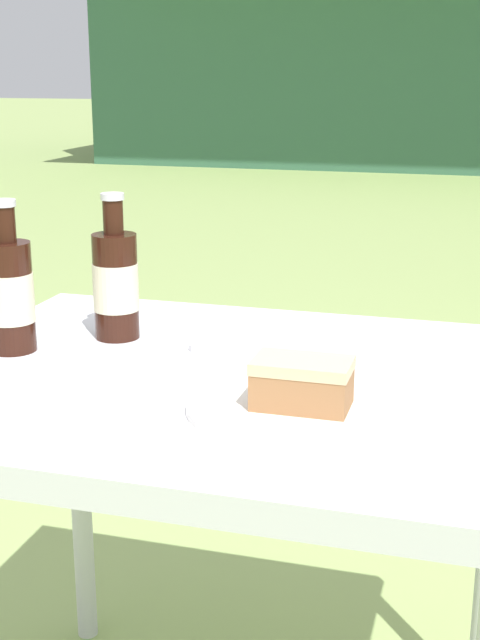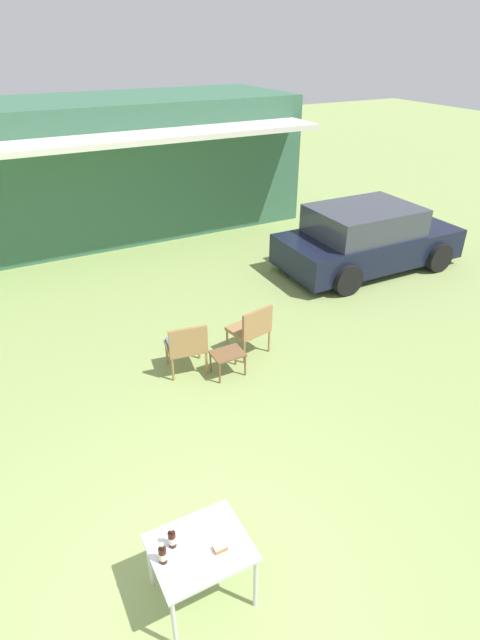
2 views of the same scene
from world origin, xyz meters
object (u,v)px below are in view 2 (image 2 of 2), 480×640
(garden_side_table, at_px, (228,356))
(cake_on_plate, at_px, (219,549))
(cola_bottle_far, at_px, (163,555))
(parked_car, at_px, (367,239))
(wicker_chair_plain, at_px, (252,327))
(patio_table, at_px, (200,552))
(cola_bottle_near, at_px, (172,539))
(wicker_chair_cushioned, at_px, (186,344))

(garden_side_table, height_order, cake_on_plate, cake_on_plate)
(cola_bottle_far, bearing_deg, garden_side_table, 55.15)
(parked_car, distance_m, cake_on_plate, 8.18)
(wicker_chair_plain, xyz_separation_m, patio_table, (-2.37, -3.37, 0.13))
(parked_car, xyz_separation_m, patio_table, (-6.29, -5.26, -0.03))
(parked_car, height_order, cake_on_plate, parked_car)
(cola_bottle_far, bearing_deg, cake_on_plate, -15.89)
(parked_car, distance_m, patio_table, 8.20)
(patio_table, height_order, cake_on_plate, cake_on_plate)
(garden_side_table, distance_m, patio_table, 3.53)
(cake_on_plate, bearing_deg, cola_bottle_far, 164.11)
(cola_bottle_near, bearing_deg, cola_bottle_far, -139.42)
(wicker_chair_plain, bearing_deg, garden_side_table, 17.59)
(parked_car, distance_m, wicker_chair_cushioned, 5.38)
(wicker_chair_plain, xyz_separation_m, cola_bottle_near, (-2.58, -3.25, 0.30))
(wicker_chair_plain, relative_size, patio_table, 1.02)
(wicker_chair_plain, relative_size, cola_bottle_far, 3.82)
(parked_car, height_order, patio_table, parked_car)
(wicker_chair_plain, distance_m, cola_bottle_far, 4.32)
(wicker_chair_cushioned, relative_size, patio_table, 1.02)
(parked_car, distance_m, cola_bottle_far, 8.45)
(parked_car, bearing_deg, garden_side_table, -153.32)
(patio_table, xyz_separation_m, cake_on_plate, (0.13, -0.12, 0.10))
(wicker_chair_cushioned, xyz_separation_m, patio_table, (-1.25, -3.39, 0.14))
(patio_table, relative_size, cola_bottle_near, 3.74)
(cola_bottle_far, bearing_deg, cola_bottle_near, 40.58)
(wicker_chair_cushioned, bearing_deg, patio_table, 78.56)
(wicker_chair_cushioned, xyz_separation_m, cola_bottle_far, (-1.58, -3.37, 0.30))
(patio_table, bearing_deg, parked_car, 39.90)
(cake_on_plate, relative_size, cola_bottle_far, 1.01)
(wicker_chair_cushioned, bearing_deg, cake_on_plate, 81.06)
(cola_bottle_near, bearing_deg, patio_table, -29.82)
(wicker_chair_cushioned, distance_m, wicker_chair_plain, 1.12)
(wicker_chair_plain, distance_m, cake_on_plate, 4.15)
(wicker_chair_plain, relative_size, cola_bottle_near, 3.82)
(parked_car, bearing_deg, wicker_chair_cushioned, -159.12)
(patio_table, bearing_deg, wicker_chair_plain, 54.85)
(cola_bottle_near, relative_size, cola_bottle_far, 1.00)
(wicker_chair_cushioned, relative_size, cola_bottle_near, 3.82)
(parked_car, distance_m, cola_bottle_near, 8.28)
(garden_side_table, bearing_deg, patio_table, -120.29)
(wicker_chair_cushioned, height_order, wicker_chair_plain, same)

